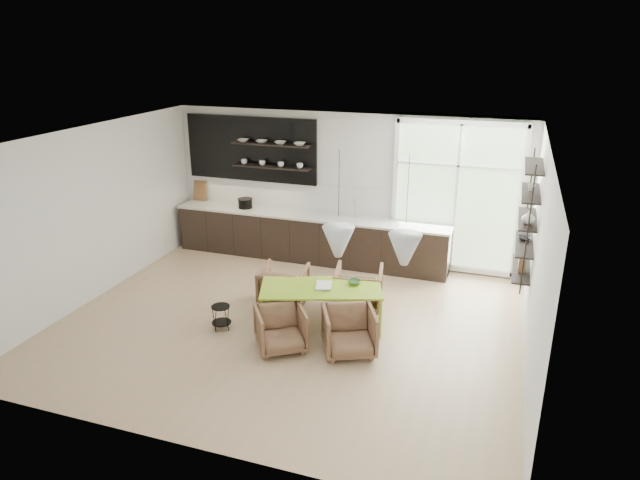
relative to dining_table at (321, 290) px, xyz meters
The scene contains 11 objects.
room 1.33m from the dining_table, 86.31° to the left, with size 7.02×6.01×2.91m.
kitchen_run 2.89m from the dining_table, 114.81° to the left, with size 5.54×0.69×2.75m.
right_shelving 3.22m from the dining_table, 21.21° to the left, with size 0.26×1.22×1.90m.
dining_table is the anchor object (origin of this frame).
armchair_back_left 1.01m from the dining_table, 148.32° to the left, with size 0.74×0.76×0.69m, color brown.
armchair_back_right 0.93m from the dining_table, 65.25° to the left, with size 0.76×0.78×0.71m, color brown.
armchair_front_left 0.93m from the dining_table, 112.64° to the right, with size 0.67×0.69×0.63m, color brown.
armchair_front_right 0.91m from the dining_table, 43.94° to the right, with size 0.71×0.73×0.66m, color brown.
wire_stool 1.58m from the dining_table, 158.71° to the right, with size 0.30×0.30×0.38m.
table_book 0.11m from the dining_table, behind, with size 0.24×0.33×0.03m, color white.
table_bowl 0.53m from the dining_table, 32.34° to the left, with size 0.20×0.20×0.06m, color #42703E.
Camera 1 is at (3.03, -7.39, 4.29)m, focal length 32.00 mm.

